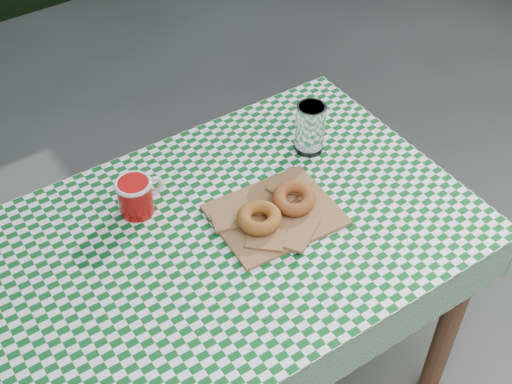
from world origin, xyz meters
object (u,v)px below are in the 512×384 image
table (234,325)px  drinking_glass (310,128)px  coffee_mug (135,197)px  paper_bag (275,214)px

table → drinking_glass: (0.34, 0.13, 0.45)m
drinking_glass → coffee_mug: bearing=173.2°
paper_bag → coffee_mug: 0.34m
drinking_glass → paper_bag: bearing=-145.9°
paper_bag → coffee_mug: coffee_mug is taller
paper_bag → coffee_mug: size_ratio=1.75×
coffee_mug → paper_bag: bearing=-45.4°
table → coffee_mug: size_ratio=6.83×
table → paper_bag: paper_bag is taller
coffee_mug → drinking_glass: size_ratio=1.19×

